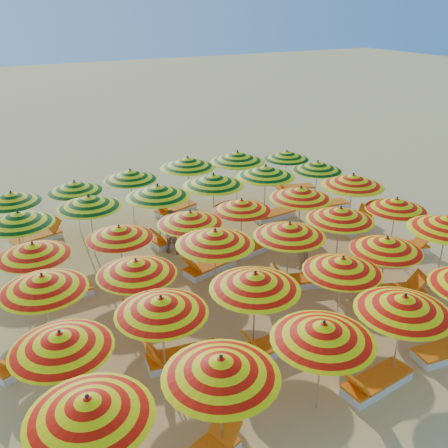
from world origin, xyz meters
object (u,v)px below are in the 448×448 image
Objects in this scene: umbrella_25 at (89,201)px; umbrella_32 at (130,175)px; umbrella_28 at (266,171)px; umbrella_34 at (237,157)px; umbrella_13 at (136,267)px; umbrella_35 at (287,155)px; lounger_16 at (357,224)px; umbrella_24 at (19,218)px; umbrella_14 at (215,237)px; lounger_21 at (175,209)px; beachgoer_b at (171,231)px; umbrella_6 at (61,341)px; umbrella_10 at (387,244)px; lounger_10 at (156,315)px; lounger_13 at (60,294)px; lounger_11 at (302,281)px; umbrella_26 at (158,191)px; lounger_20 at (38,238)px; umbrella_20 at (190,218)px; lounger_9 at (29,358)px; umbrella_2 at (323,332)px; lounger_5 at (182,357)px; umbrella_16 at (340,214)px; umbrella_0 at (89,407)px; umbrella_8 at (255,281)px; umbrella_19 at (119,232)px; umbrella_17 at (396,204)px; umbrella_21 at (242,205)px; umbrella_31 at (75,186)px; lounger_14 at (209,267)px; lounger_18 at (274,215)px; lounger_2 at (375,382)px; umbrella_22 at (301,193)px; umbrella_27 at (213,180)px; umbrella_18 at (33,250)px; lounger_22 at (294,188)px; umbrella_30 at (12,197)px; lounger_12 at (403,247)px; umbrella_29 at (317,166)px; umbrella_15 at (290,230)px; umbrella_12 at (43,283)px; umbrella_23 at (353,180)px; umbrella_33 at (188,162)px; lounger_6 at (276,344)px; lounger_7 at (394,292)px; lounger_17 at (175,239)px.

umbrella_32 is (2.02, 2.09, -0.06)m from umbrella_25.
umbrella_34 is at bearing 91.29° from umbrella_28.
umbrella_13 reaches higher than umbrella_35.
umbrella_24 is at bearing 149.25° from lounger_16.
umbrella_14 is 1.33× the size of lounger_21.
beachgoer_b is at bearing -145.88° from umbrella_34.
umbrella_6 is 8.47m from umbrella_10.
lounger_10 is at bearing -133.37° from umbrella_34.
lounger_11 is at bearing 157.18° from lounger_13.
umbrella_26 reaches higher than lounger_20.
umbrella_25 reaches higher than umbrella_20.
umbrella_35 reaches higher than lounger_9.
umbrella_2 reaches higher than lounger_5.
lounger_20 is (-7.88, 6.38, -1.75)m from umbrella_16.
umbrella_0 is 1.24× the size of lounger_11.
umbrella_8 reaches higher than umbrella_19.
umbrella_21 is (-4.31, 2.33, -0.06)m from umbrella_17.
umbrella_31 is 1.45× the size of lounger_13.
lounger_14 is 4.75m from lounger_18.
umbrella_14 is 2.81m from umbrella_19.
lounger_2 is 0.98× the size of lounger_21.
umbrella_16 is at bearing -88.97° from umbrella_22.
umbrella_14 is 1.34× the size of lounger_20.
umbrella_27 is at bearing -135.96° from umbrella_34.
umbrella_16 reaches higher than umbrella_18.
lounger_9 and lounger_22 have the same top height.
umbrella_0 reaches higher than lounger_11.
lounger_22 is at bearing 0.18° from umbrella_30.
lounger_11 is at bearing -58.39° from umbrella_26.
lounger_12 is at bearing -41.25° from umbrella_27.
lounger_5 is (2.47, -3.85, -1.63)m from umbrella_18.
umbrella_0 is 1.29× the size of lounger_13.
lounger_22 is at bearing 161.48° from lounger_21.
umbrella_24 reaches higher than umbrella_29.
umbrella_35 is at bearing 52.06° from umbrella_8.
umbrella_25 reaches higher than umbrella_35.
umbrella_32 is at bearing 109.54° from umbrella_15.
umbrella_12 is at bearing -29.10° from lounger_5.
umbrella_23 is at bearing 128.12° from lounger_12.
umbrella_27 is at bearing 0.88° from umbrella_24.
umbrella_33 is (2.21, 8.74, 0.06)m from umbrella_8.
umbrella_2 is 1.00× the size of umbrella_16.
umbrella_12 is 5.60m from lounger_6.
umbrella_27 reaches higher than umbrella_15.
umbrella_8 reaches higher than lounger_6.
lounger_21 is at bearing 130.25° from lounger_7.
lounger_5 is 0.99× the size of lounger_17.
umbrella_18 is 1.72m from lounger_13.
umbrella_20 is at bearing 86.40° from umbrella_8.
umbrella_30 reaches higher than lounger_14.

